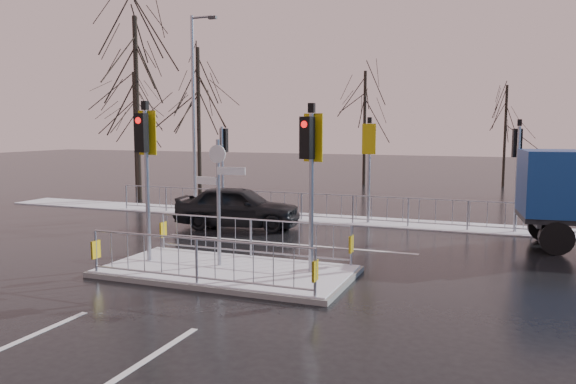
% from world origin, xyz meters
% --- Properties ---
extents(ground, '(120.00, 120.00, 0.00)m').
position_xyz_m(ground, '(0.00, 0.00, 0.00)').
color(ground, black).
rests_on(ground, ground).
extents(snow_verge, '(30.00, 2.00, 0.04)m').
position_xyz_m(snow_verge, '(0.00, 8.60, 0.02)').
color(snow_verge, white).
rests_on(snow_verge, ground).
extents(lane_markings, '(8.00, 11.38, 0.01)m').
position_xyz_m(lane_markings, '(0.00, -0.33, 0.00)').
color(lane_markings, silver).
rests_on(lane_markings, ground).
extents(traffic_island, '(6.00, 3.04, 4.15)m').
position_xyz_m(traffic_island, '(-0.01, 0.01, 0.39)').
color(traffic_island, '#62615D').
rests_on(traffic_island, ground).
extents(far_kerb_fixtures, '(18.00, 0.65, 3.83)m').
position_xyz_m(far_kerb_fixtures, '(0.29, 8.09, 1.02)').
color(far_kerb_fixtures, '#92959F').
rests_on(far_kerb_fixtures, ground).
extents(car_far_lane, '(4.59, 2.46, 1.49)m').
position_xyz_m(car_far_lane, '(-2.55, 5.76, 0.74)').
color(car_far_lane, black).
rests_on(car_far_lane, ground).
extents(tree_near_a, '(4.75, 4.75, 8.97)m').
position_xyz_m(tree_near_a, '(-10.50, 11.00, 6.11)').
color(tree_near_a, black).
rests_on(tree_near_a, ground).
extents(tree_near_b, '(4.00, 4.00, 7.55)m').
position_xyz_m(tree_near_b, '(-8.00, 12.50, 5.15)').
color(tree_near_b, black).
rests_on(tree_near_b, ground).
extents(tree_near_c, '(3.50, 3.50, 6.61)m').
position_xyz_m(tree_near_c, '(-12.50, 13.50, 4.50)').
color(tree_near_c, black).
rests_on(tree_near_c, ground).
extents(tree_far_a, '(3.75, 3.75, 7.08)m').
position_xyz_m(tree_far_a, '(-2.00, 22.00, 4.82)').
color(tree_far_a, black).
rests_on(tree_far_a, ground).
extents(tree_far_b, '(3.25, 3.25, 6.14)m').
position_xyz_m(tree_far_b, '(6.00, 24.00, 4.18)').
color(tree_far_b, black).
rests_on(tree_far_b, ground).
extents(street_lamp_left, '(1.25, 0.18, 8.20)m').
position_xyz_m(street_lamp_left, '(-6.43, 9.50, 4.49)').
color(street_lamp_left, '#92959F').
rests_on(street_lamp_left, ground).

